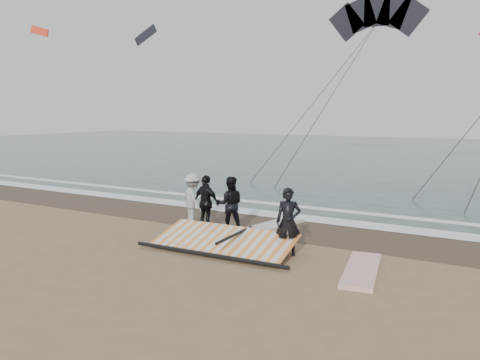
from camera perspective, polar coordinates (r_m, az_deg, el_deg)
The scene contains 12 objects.
ground at distance 10.60m, azimuth -4.45°, elevation -10.94°, with size 120.00×120.00×0.00m, color #8C704C.
sea at distance 41.83m, azimuth 21.50°, elevation 2.91°, with size 120.00×54.00×0.02m, color #233838.
wet_sand at distance 14.40m, azimuth 5.57°, elevation -5.75°, with size 120.00×2.80×0.01m, color #4C3D2B.
foam_near at distance 15.65m, azimuth 7.64°, elevation -4.57°, with size 120.00×0.90×0.01m, color white.
foam_far at distance 17.21m, azimuth 9.73°, elevation -3.45°, with size 120.00×0.45×0.01m, color white.
man_main at distance 11.52m, azimuth 5.90°, elevation -5.06°, with size 0.61×0.40×1.67m, color black.
board_white at distance 10.80m, azimuth 14.61°, elevation -10.55°, with size 0.68×2.42×0.10m, color silver.
board_cream at distance 14.32m, azimuth 3.86°, elevation -5.62°, with size 0.67×2.52×0.10m, color beige.
trio_cluster at distance 14.11m, azimuth -3.93°, elevation -2.64°, with size 2.51×1.12×1.65m.
sail_rig at distance 12.10m, azimuth -1.83°, elevation -7.51°, with size 4.20×1.83×0.49m.
kite_dark at distance 33.88m, azimuth 16.27°, elevation 18.25°, with size 7.29×6.64×16.07m.
distant_kites at distance 57.79m, azimuth -17.82°, elevation 16.69°, with size 17.53×2.12×3.17m.
Camera 1 is at (5.58, -8.31, 3.47)m, focal length 35.00 mm.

